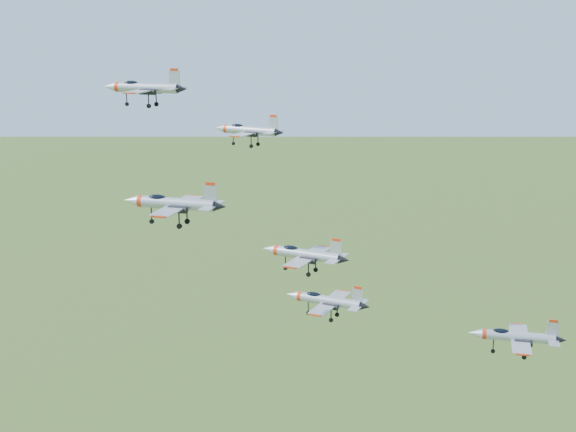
# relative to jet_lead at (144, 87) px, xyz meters

# --- Properties ---
(jet_lead) EXTENTS (13.52, 11.24, 3.61)m
(jet_lead) POSITION_rel_jet_lead_xyz_m (0.00, 0.00, 0.00)
(jet_lead) COLOR #A5AAB2
(jet_left_high) EXTENTS (10.44, 8.86, 2.83)m
(jet_left_high) POSITION_rel_jet_lead_xyz_m (17.46, -7.74, -4.69)
(jet_left_high) COLOR #A5AAB2
(jet_right_high) EXTENTS (12.03, 9.96, 3.21)m
(jet_right_high) POSITION_rel_jet_lead_xyz_m (14.86, -31.09, -9.47)
(jet_right_high) COLOR #A5AAB2
(jet_left_low) EXTENTS (13.23, 11.22, 3.58)m
(jet_left_low) POSITION_rel_jet_lead_xyz_m (24.85, -5.98, -22.08)
(jet_left_low) COLOR #A5AAB2
(jet_right_low) EXTENTS (10.87, 9.19, 2.93)m
(jet_right_low) POSITION_rel_jet_lead_xyz_m (30.29, -21.12, -23.09)
(jet_right_low) COLOR #A5AAB2
(jet_trail) EXTENTS (12.68, 10.41, 3.40)m
(jet_trail) POSITION_rel_jet_lead_xyz_m (53.75, -8.99, -30.82)
(jet_trail) COLOR #A5AAB2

